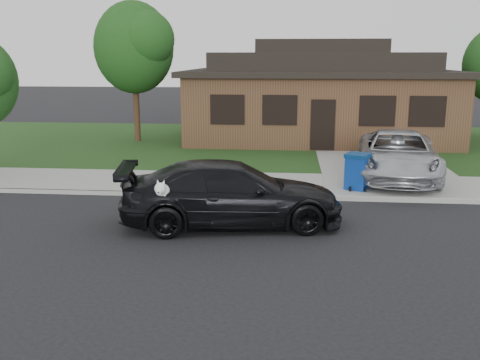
{
  "coord_description": "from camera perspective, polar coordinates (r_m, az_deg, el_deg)",
  "views": [
    {
      "loc": [
        2.62,
        -11.43,
        4.01
      ],
      "look_at": [
        1.46,
        1.09,
        1.1
      ],
      "focal_mm": 40.0,
      "sensor_mm": 36.0,
      "label": 1
    }
  ],
  "objects": [
    {
      "name": "curb",
      "position": [
        15.66,
        -4.49,
        -1.61
      ],
      "size": [
        60.0,
        0.12,
        0.12
      ],
      "primitive_type": "cube",
      "color": "gray",
      "rests_on": "ground"
    },
    {
      "name": "sedan",
      "position": [
        12.9,
        -0.95,
        -1.48
      ],
      "size": [
        5.63,
        3.02,
        1.55
      ],
      "rotation": [
        0.0,
        0.0,
        1.73
      ],
      "color": "black",
      "rests_on": "ground"
    },
    {
      "name": "minivan",
      "position": [
        18.14,
        16.46,
        2.61
      ],
      "size": [
        3.2,
        5.71,
        1.51
      ],
      "primitive_type": "imported",
      "rotation": [
        0.0,
        0.0,
        -0.13
      ],
      "color": "#B6B9BE",
      "rests_on": "driveway"
    },
    {
      "name": "house",
      "position": [
        26.53,
        8.39,
        8.85
      ],
      "size": [
        12.6,
        8.6,
        4.65
      ],
      "color": "#422B1C",
      "rests_on": "ground"
    },
    {
      "name": "sidewalk",
      "position": [
        17.1,
        -3.64,
        -0.34
      ],
      "size": [
        60.0,
        3.0,
        0.12
      ],
      "primitive_type": "cube",
      "color": "gray",
      "rests_on": "ground"
    },
    {
      "name": "lawn",
      "position": [
        24.88,
        -0.79,
        3.92
      ],
      "size": [
        60.0,
        13.0,
        0.13
      ],
      "primitive_type": "cube",
      "color": "#193814",
      "rests_on": "ground"
    },
    {
      "name": "ground",
      "position": [
        12.39,
        -7.23,
        -5.95
      ],
      "size": [
        120.0,
        120.0,
        0.0
      ],
      "primitive_type": "plane",
      "color": "black",
      "rests_on": "ground"
    },
    {
      "name": "tree_0",
      "position": [
        25.29,
        -10.97,
        13.88
      ],
      "size": [
        3.78,
        3.6,
        6.34
      ],
      "color": "#332114",
      "rests_on": "ground"
    },
    {
      "name": "recycling_bin",
      "position": [
        16.27,
        12.4,
        0.89
      ],
      "size": [
        0.87,
        0.87,
        1.09
      ],
      "rotation": [
        0.0,
        0.0,
        -0.43
      ],
      "color": "navy",
      "rests_on": "sidewalk"
    },
    {
      "name": "driveway",
      "position": [
        22.05,
        14.06,
        2.35
      ],
      "size": [
        4.5,
        13.0,
        0.14
      ],
      "primitive_type": "cube",
      "color": "gray",
      "rests_on": "ground"
    }
  ]
}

